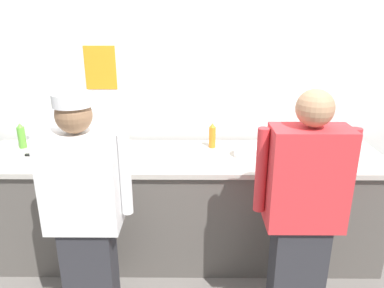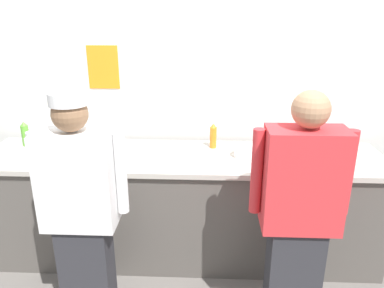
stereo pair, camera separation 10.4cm
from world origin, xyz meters
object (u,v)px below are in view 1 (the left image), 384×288
object	(u,v)px
squeeze_bottle_secondary	(61,140)
squeeze_bottle_spare	(212,136)
mixing_bowl_steel	(291,146)
chefs_knife	(39,155)
chef_near_left	(85,213)
squeeze_bottle_primary	(22,136)
ramekin_red_sauce	(7,155)
plate_stack_front	(246,151)
plate_stack_rear	(107,153)
deli_cup	(85,158)
chef_center	(303,214)
sheet_tray	(155,155)
ramekin_orange_sauce	(326,145)

from	to	relation	value
squeeze_bottle_secondary	squeeze_bottle_spare	world-z (taller)	squeeze_bottle_spare
mixing_bowl_steel	squeeze_bottle_spare	distance (m)	0.66
chefs_knife	chef_near_left	bearing A→B (deg)	-53.40
squeeze_bottle_primary	ramekin_red_sauce	bearing A→B (deg)	-93.88
plate_stack_front	mixing_bowl_steel	size ratio (longest dim) A/B	0.66
chef_near_left	squeeze_bottle_spare	xyz separation A→B (m)	(0.82, 0.99, 0.17)
plate_stack_rear	deli_cup	xyz separation A→B (m)	(-0.13, -0.14, 0.01)
plate_stack_front	chef_center	bearing A→B (deg)	-72.66
chef_near_left	deli_cup	distance (m)	0.64
sheet_tray	ramekin_orange_sauce	size ratio (longest dim) A/B	4.73
ramekin_red_sauce	plate_stack_front	bearing A→B (deg)	2.01
chef_near_left	ramekin_red_sauce	size ratio (longest dim) A/B	17.93
plate_stack_front	mixing_bowl_steel	distance (m)	0.40
sheet_tray	chefs_knife	size ratio (longest dim) A/B	1.72
sheet_tray	squeeze_bottle_spare	bearing A→B (deg)	24.90
plate_stack_front	plate_stack_rear	world-z (taller)	same
plate_stack_front	squeeze_bottle_secondary	bearing A→B (deg)	175.62
mixing_bowl_steel	ramekin_red_sauce	world-z (taller)	mixing_bowl_steel
chef_center	mixing_bowl_steel	xyz separation A→B (m)	(0.14, 0.90, 0.12)
ramekin_orange_sauce	plate_stack_front	bearing A→B (deg)	-162.92
plate_stack_rear	squeeze_bottle_spare	xyz separation A→B (m)	(0.84, 0.25, 0.06)
squeeze_bottle_secondary	deli_cup	size ratio (longest dim) A/B	2.06
plate_stack_front	chefs_knife	world-z (taller)	plate_stack_front
squeeze_bottle_primary	ramekin_orange_sauce	distance (m)	2.59
sheet_tray	chefs_knife	xyz separation A→B (m)	(-0.93, 0.00, -0.01)
chef_center	chef_near_left	bearing A→B (deg)	179.98
squeeze_bottle_secondary	deli_cup	distance (m)	0.41
plate_stack_rear	squeeze_bottle_spare	distance (m)	0.88
ramekin_orange_sauce	squeeze_bottle_primary	bearing A→B (deg)	-179.31
mixing_bowl_steel	squeeze_bottle_secondary	bearing A→B (deg)	179.87
chef_center	squeeze_bottle_secondary	size ratio (longest dim) A/B	8.00
squeeze_bottle_primary	chefs_knife	bearing A→B (deg)	-41.87
squeeze_bottle_secondary	squeeze_bottle_spare	xyz separation A→B (m)	(1.26, 0.09, 0.01)
chef_center	plate_stack_front	distance (m)	0.83
ramekin_orange_sauce	ramekin_red_sauce	bearing A→B (deg)	-173.77
ramekin_orange_sauce	squeeze_bottle_secondary	bearing A→B (deg)	-177.41
ramekin_red_sauce	deli_cup	distance (m)	0.67
sheet_tray	squeeze_bottle_secondary	size ratio (longest dim) A/B	2.33
chef_near_left	chef_center	distance (m)	1.33
plate_stack_front	sheet_tray	world-z (taller)	plate_stack_front
chefs_knife	plate_stack_front	bearing A→B (deg)	0.24
deli_cup	plate_stack_rear	bearing A→B (deg)	46.57
chef_near_left	sheet_tray	xyz separation A→B (m)	(0.36, 0.78, 0.08)
sheet_tray	squeeze_bottle_spare	distance (m)	0.52
chefs_knife	ramekin_red_sauce	bearing A→B (deg)	-165.60
mixing_bowl_steel	chefs_knife	world-z (taller)	mixing_bowl_steel
chef_near_left	squeeze_bottle_spare	world-z (taller)	chef_near_left
chef_near_left	plate_stack_front	world-z (taller)	chef_near_left
plate_stack_front	ramekin_orange_sauce	bearing A→B (deg)	17.08
sheet_tray	plate_stack_rear	bearing A→B (deg)	-174.96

